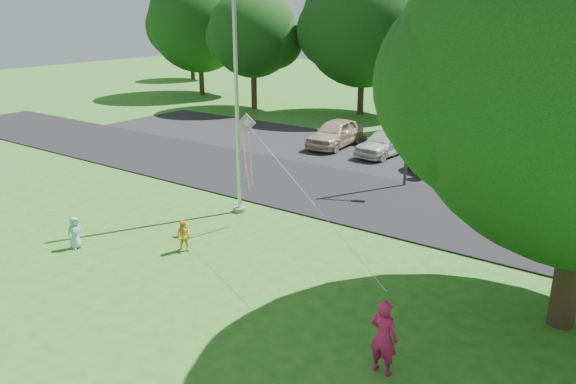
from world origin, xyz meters
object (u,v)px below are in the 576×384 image
Objects in this scene: flagpole at (237,100)px; trash_can at (426,167)px; woman at (384,337)px; child_yellow at (184,236)px; child_blue at (75,233)px; kite at (249,138)px; street_lamp at (417,97)px.

flagpole is 9.64m from trash_can.
woman is at bearing -32.91° from flagpole.
woman is 8.01m from child_yellow.
kite reaches higher than child_blue.
child_blue is at bearing -109.74° from flagpole.
child_yellow is at bearing -75.50° from flagpole.
kite is at bearing -105.90° from trash_can.
child_yellow is (-7.77, 1.89, -0.32)m from woman.
child_blue is at bearing -172.02° from child_yellow.
flagpole is at bearing -32.90° from woman.
flagpole reaches higher than child_blue.
street_lamp reaches higher than child_blue.
flagpole reaches higher than trash_can.
flagpole is at bearing 118.94° from kite.
flagpole is 9.66× the size of child_blue.
child_blue is at bearing -0.36° from woman.
child_yellow is (-2.99, -11.78, -0.03)m from trash_can.
woman is (8.75, -5.66, -3.33)m from flagpole.
child_blue is (-10.76, 0.07, -0.31)m from woman.
woman is (4.78, -13.66, 0.30)m from trash_can.
kite reaches higher than woman.
kite is (0.42, 2.74, 2.67)m from child_yellow.
woman is 9.00m from kite.
street_lamp is 3.58m from trash_can.
flagpole is at bearing -143.99° from street_lamp.
child_yellow is at bearing -13.62° from woman.
child_yellow is 0.99× the size of child_blue.
trash_can is 12.15m from child_yellow.
trash_can is 1.04× the size of child_yellow.
flagpole reaches higher than woman.
trash_can is (0.08, 1.42, -3.29)m from street_lamp.
street_lamp is 13.51m from woman.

